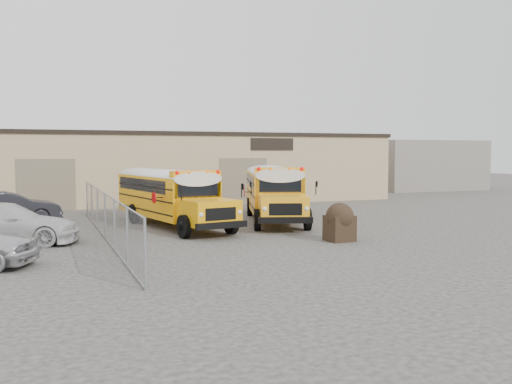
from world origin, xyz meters
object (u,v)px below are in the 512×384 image
object	(u,v)px
school_bus_right	(265,182)
car_white	(5,224)
car_dark	(9,208)
school_bus_left	(129,187)
tarp_bundle	(340,221)

from	to	relation	value
school_bus_right	car_white	distance (m)	16.40
school_bus_right	car_dark	world-z (taller)	school_bus_right
school_bus_left	car_white	xyz separation A→B (m)	(-5.73, -8.36, -0.76)
school_bus_right	car_dark	xyz separation A→B (m)	(-13.93, -2.49, -0.81)
car_white	car_dark	distance (m)	6.39
car_white	school_bus_right	bearing A→B (deg)	-42.51
school_bus_left	car_white	size ratio (longest dim) A/B	1.76
car_white	school_bus_left	bearing A→B (deg)	-19.79
tarp_bundle	car_white	distance (m)	12.40
school_bus_right	tarp_bundle	size ratio (longest dim) A/B	6.52
school_bus_left	tarp_bundle	distance (m)	13.51
school_bus_right	car_dark	bearing A→B (deg)	-169.85
car_white	car_dark	world-z (taller)	car_dark
school_bus_left	tarp_bundle	bearing A→B (deg)	-63.05
school_bus_left	school_bus_right	distance (m)	8.05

